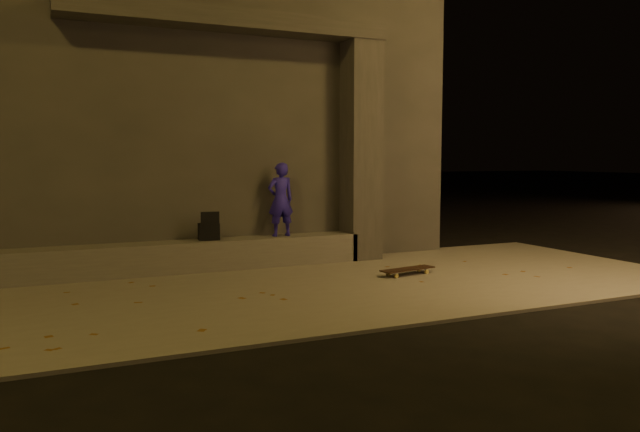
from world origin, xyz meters
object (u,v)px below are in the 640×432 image
skateboarder (281,200)px  skateboard (408,270)px  column (361,151)px  backpack (209,230)px

skateboarder → skateboard: bearing=127.5°
column → skateboard: bearing=-93.6°
column → skateboard: (-0.10, -1.65, -1.72)m
backpack → skateboard: bearing=-27.0°
skateboarder → skateboard: skateboarder is taller
skateboard → backpack: bearing=136.8°
column → backpack: 2.87m
skateboarder → column: bearing=178.5°
backpack → skateboard: 3.04m
column → backpack: bearing=-180.0°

